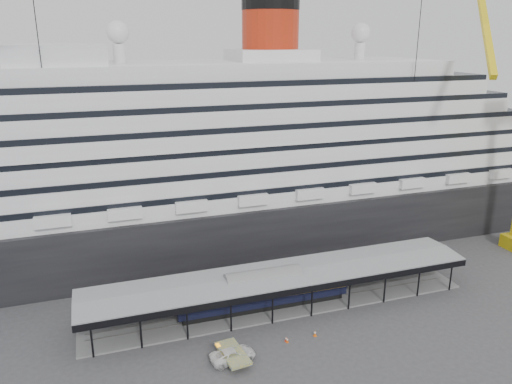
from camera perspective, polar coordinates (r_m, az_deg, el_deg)
ground at (r=69.93m, az=4.45°, el=-14.69°), size 200.00×200.00×0.00m
cruise_ship at (r=91.46m, az=-3.15°, el=5.54°), size 130.00×30.00×43.90m
platform_canopy at (r=72.72m, az=2.92°, el=-11.15°), size 56.00×9.18×5.30m
port_truck at (r=62.59m, az=-2.67°, el=-18.09°), size 5.76×3.17×1.53m
pullman_carriage at (r=71.59m, az=0.84°, el=-11.11°), size 24.71×3.47×24.23m
traffic_cone_left at (r=66.10m, az=3.47°, el=-16.42°), size 0.44×0.44×0.66m
traffic_cone_mid at (r=65.89m, az=3.60°, el=-16.54°), size 0.42×0.42×0.67m
traffic_cone_right at (r=67.34m, az=6.76°, el=-15.73°), size 0.44×0.44×0.83m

